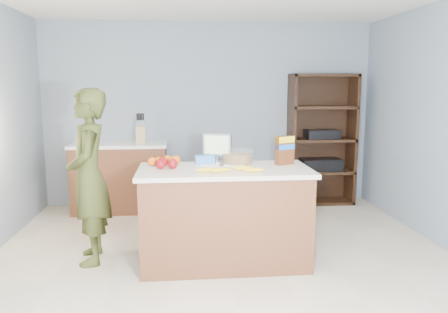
{
  "coord_description": "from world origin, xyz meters",
  "views": [
    {
      "loc": [
        -0.38,
        -3.57,
        1.63
      ],
      "look_at": [
        0.0,
        0.35,
        1.0
      ],
      "focal_mm": 35.0,
      "sensor_mm": 36.0,
      "label": 1
    }
  ],
  "objects": [
    {
      "name": "cereal_box",
      "position": [
        0.59,
        0.44,
        1.06
      ],
      "size": [
        0.19,
        0.13,
        0.27
      ],
      "color": "#592B14",
      "rests_on": "counter_peninsula"
    },
    {
      "name": "blue_carton",
      "position": [
        -0.17,
        0.55,
        0.94
      ],
      "size": [
        0.18,
        0.13,
        0.08
      ],
      "primitive_type": "cube",
      "rotation": [
        0.0,
        0.0,
        0.04
      ],
      "color": "blue",
      "rests_on": "counter_peninsula"
    },
    {
      "name": "walls",
      "position": [
        0.0,
        0.0,
        1.65
      ],
      "size": [
        4.52,
        5.02,
        2.51
      ],
      "color": "gray",
      "rests_on": "ground"
    },
    {
      "name": "floor",
      "position": [
        0.0,
        0.0,
        0.0
      ],
      "size": [
        4.5,
        5.0,
        0.02
      ],
      "primitive_type": "cube",
      "color": "beige",
      "rests_on": "ground"
    },
    {
      "name": "shelving_unit",
      "position": [
        1.55,
        2.35,
        0.86
      ],
      "size": [
        0.9,
        0.4,
        1.8
      ],
      "color": "black",
      "rests_on": "ground"
    },
    {
      "name": "envelopes",
      "position": [
        -0.02,
        0.44,
        0.9
      ],
      "size": [
        0.41,
        0.21,
        0.0
      ],
      "color": "white",
      "rests_on": "counter_peninsula"
    },
    {
      "name": "back_cabinet",
      "position": [
        -1.2,
        2.2,
        0.45
      ],
      "size": [
        1.24,
        0.62,
        0.9
      ],
      "color": "brown",
      "rests_on": "ground"
    },
    {
      "name": "counter_peninsula",
      "position": [
        0.0,
        0.3,
        0.42
      ],
      "size": [
        1.56,
        0.76,
        0.9
      ],
      "color": "brown",
      "rests_on": "ground"
    },
    {
      "name": "apples",
      "position": [
        -0.53,
        0.37,
        0.94
      ],
      "size": [
        0.2,
        0.21,
        0.09
      ],
      "color": "maroon",
      "rests_on": "counter_peninsula"
    },
    {
      "name": "salad_bowl",
      "position": [
        0.15,
        0.55,
        0.96
      ],
      "size": [
        0.3,
        0.3,
        0.13
      ],
      "color": "#267219",
      "rests_on": "counter_peninsula"
    },
    {
      "name": "oranges",
      "position": [
        -0.53,
        0.53,
        0.94
      ],
      "size": [
        0.3,
        0.2,
        0.08
      ],
      "color": "orange",
      "rests_on": "counter_peninsula"
    },
    {
      "name": "knife_block",
      "position": [
        -0.91,
        2.14,
        1.02
      ],
      "size": [
        0.12,
        0.1,
        0.31
      ],
      "color": "tan",
      "rests_on": "back_cabinet"
    },
    {
      "name": "person",
      "position": [
        -1.24,
        0.47,
        0.81
      ],
      "size": [
        0.48,
        0.65,
        1.62
      ],
      "primitive_type": "imported",
      "rotation": [
        0.0,
        0.0,
        -1.4
      ],
      "color": "#383F18",
      "rests_on": "ground"
    },
    {
      "name": "bananas",
      "position": [
        0.04,
        0.13,
        0.92
      ],
      "size": [
        0.6,
        0.15,
        0.04
      ],
      "color": "yellow",
      "rests_on": "counter_peninsula"
    },
    {
      "name": "tv",
      "position": [
        -0.04,
        0.63,
        1.06
      ],
      "size": [
        0.28,
        0.12,
        0.28
      ],
      "color": "silver",
      "rests_on": "counter_peninsula"
    }
  ]
}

